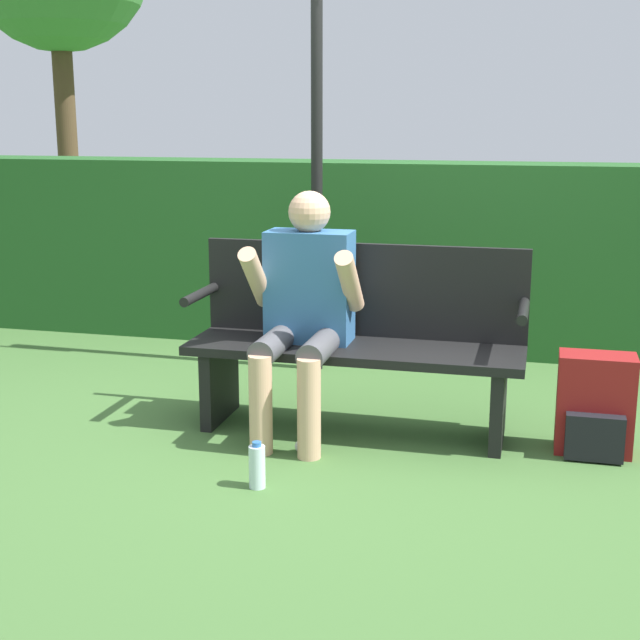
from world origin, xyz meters
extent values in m
plane|color=#426B33|center=(0.00, 0.00, 0.00)|extent=(40.00, 40.00, 0.00)
cube|color=#235623|center=(0.00, 1.80, 0.63)|extent=(12.00, 0.53, 1.26)
cube|color=black|center=(0.00, 0.00, 0.42)|extent=(1.67, 0.47, 0.05)
cube|color=black|center=(0.00, 0.22, 0.69)|extent=(1.67, 0.04, 0.48)
cube|color=black|center=(-0.72, 0.00, 0.20)|extent=(0.06, 0.43, 0.40)
cube|color=black|center=(0.72, 0.00, 0.20)|extent=(0.06, 0.43, 0.40)
cylinder|color=black|center=(-0.81, 0.00, 0.66)|extent=(0.05, 0.43, 0.05)
cylinder|color=black|center=(0.81, 0.00, 0.66)|extent=(0.05, 0.43, 0.05)
cube|color=#336699|center=(-0.24, 0.05, 0.72)|extent=(0.43, 0.22, 0.56)
sphere|color=#DBA884|center=(-0.24, 0.05, 1.10)|extent=(0.21, 0.21, 0.21)
cylinder|color=#4C4C51|center=(-0.36, -0.18, 0.48)|extent=(0.13, 0.46, 0.13)
cylinder|color=#4C4C51|center=(-0.12, -0.18, 0.48)|extent=(0.13, 0.46, 0.13)
cylinder|color=#DBA884|center=(-0.36, -0.41, 0.24)|extent=(0.11, 0.11, 0.48)
cylinder|color=#DBA884|center=(-0.12, -0.41, 0.24)|extent=(0.11, 0.11, 0.48)
cylinder|color=#DBA884|center=(-0.48, -0.09, 0.78)|extent=(0.09, 0.34, 0.34)
cylinder|color=#DBA884|center=(-0.01, -0.09, 0.78)|extent=(0.09, 0.34, 0.34)
cube|color=maroon|center=(1.16, -0.01, 0.24)|extent=(0.35, 0.20, 0.48)
cube|color=black|center=(1.16, -0.14, 0.12)|extent=(0.26, 0.07, 0.21)
cylinder|color=silver|center=(-0.25, -0.80, 0.09)|extent=(0.07, 0.07, 0.19)
cylinder|color=#2D66B2|center=(-0.25, -0.80, 0.20)|extent=(0.04, 0.04, 0.02)
cylinder|color=black|center=(-0.46, 1.06, 1.36)|extent=(0.07, 0.07, 2.72)
cylinder|color=#4C3823|center=(-4.93, 5.97, 1.38)|extent=(0.25, 0.25, 2.76)
sphere|color=silver|center=(-0.18, -0.36, 0.03)|extent=(0.06, 0.06, 0.06)
camera|label=1|loc=(0.89, -4.19, 1.56)|focal=50.00mm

